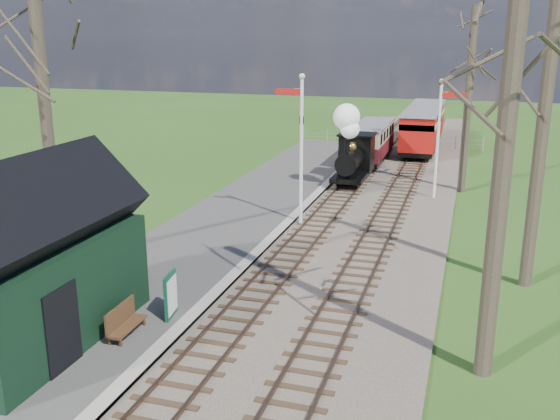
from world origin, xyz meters
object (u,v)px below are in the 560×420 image
(red_carriage_a, at_px, (420,132))
(person, at_px, (112,296))
(semaphore_far, at_px, (440,130))
(coach, at_px, (371,141))
(semaphore_near, at_px, (300,139))
(locomotive, at_px, (352,149))
(sign_board, at_px, (171,295))
(station_shed, at_px, (31,263))
(bench, at_px, (123,321))
(red_carriage_b, at_px, (427,121))

(red_carriage_a, bearing_deg, person, -102.03)
(semaphore_far, xyz_separation_m, coach, (-4.37, 7.54, -1.91))
(semaphore_near, relative_size, red_carriage_a, 1.12)
(locomotive, distance_m, person, 18.11)
(sign_board, relative_size, person, 0.99)
(person, bearing_deg, red_carriage_a, 7.31)
(station_shed, height_order, semaphore_far, semaphore_far)
(semaphore_near, bearing_deg, person, -103.18)
(red_carriage_a, height_order, sign_board, red_carriage_a)
(locomotive, height_order, bench, locomotive)
(red_carriage_a, xyz_separation_m, sign_board, (-4.30, -26.59, -0.78))
(station_shed, height_order, bench, station_shed)
(semaphore_near, relative_size, coach, 0.92)
(station_shed, bearing_deg, bench, 25.32)
(coach, distance_m, red_carriage_b, 9.17)
(semaphore_near, xyz_separation_m, person, (-2.41, -10.31, -2.80))
(semaphore_near, bearing_deg, locomotive, 84.22)
(coach, relative_size, red_carriage_a, 1.23)
(station_shed, height_order, red_carriage_a, station_shed)
(locomotive, xyz_separation_m, red_carriage_a, (2.61, 9.35, -0.36))
(coach, relative_size, person, 5.42)
(person, bearing_deg, sign_board, -50.29)
(coach, bearing_deg, station_shed, -99.55)
(bench, distance_m, person, 1.15)
(red_carriage_a, bearing_deg, station_shed, -103.45)
(coach, height_order, red_carriage_a, red_carriage_a)
(semaphore_far, bearing_deg, station_shed, -115.72)
(red_carriage_a, relative_size, red_carriage_b, 1.00)
(semaphore_near, bearing_deg, semaphore_far, 49.40)
(red_carriage_a, relative_size, person, 4.41)
(semaphore_far, relative_size, coach, 0.84)
(red_carriage_b, bearing_deg, bench, -98.49)
(bench, relative_size, person, 1.14)
(red_carriage_a, xyz_separation_m, person, (-5.78, -27.14, -0.78))
(bench, bearing_deg, station_shed, -154.68)
(semaphore_near, height_order, red_carriage_a, semaphore_near)
(coach, relative_size, bench, 4.75)
(semaphore_near, distance_m, person, 10.95)
(semaphore_far, distance_m, locomotive, 4.83)
(coach, xyz_separation_m, red_carriage_b, (2.60, 8.79, 0.16))
(coach, distance_m, person, 24.07)
(semaphore_far, xyz_separation_m, person, (-7.56, -16.31, -2.52))
(semaphore_far, distance_m, bench, 18.60)
(red_carriage_a, bearing_deg, bench, -100.13)
(semaphore_far, bearing_deg, red_carriage_b, 96.20)
(station_shed, relative_size, red_carriage_b, 1.14)
(semaphore_near, relative_size, person, 4.97)
(station_shed, relative_size, coach, 0.93)
(semaphore_near, distance_m, red_carriage_a, 17.28)
(semaphore_near, bearing_deg, bench, -98.32)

